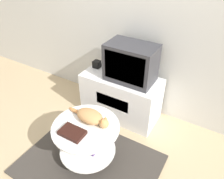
{
  "coord_description": "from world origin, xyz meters",
  "views": [
    {
      "loc": [
        0.97,
        -1.15,
        2.06
      ],
      "look_at": [
        -0.04,
        0.55,
        0.66
      ],
      "focal_mm": 35.0,
      "sensor_mm": 36.0,
      "label": 1
    }
  ],
  "objects": [
    {
      "name": "dvd_box",
      "position": [
        -0.11,
        -0.08,
        0.51
      ],
      "size": [
        0.25,
        0.16,
        0.04
      ],
      "color": "black",
      "rests_on": "coffee_table"
    },
    {
      "name": "tv_stand",
      "position": [
        -0.11,
        0.92,
        0.3
      ],
      "size": [
        1.01,
        0.48,
        0.6
      ],
      "color": "white",
      "rests_on": "ground_plane"
    },
    {
      "name": "wall_back",
      "position": [
        0.0,
        1.24,
        1.3
      ],
      "size": [
        8.0,
        0.05,
        2.6
      ],
      "color": "silver",
      "rests_on": "ground_plane"
    },
    {
      "name": "rug",
      "position": [
        0.0,
        0.0,
        0.01
      ],
      "size": [
        1.43,
        1.08,
        0.02
      ],
      "color": "#3D3833",
      "rests_on": "ground_plane"
    },
    {
      "name": "tv",
      "position": [
        0.0,
        0.93,
        0.83
      ],
      "size": [
        0.58,
        0.37,
        0.46
      ],
      "color": "#333338",
      "rests_on": "tv_stand"
    },
    {
      "name": "ground_plane",
      "position": [
        0.0,
        0.0,
        0.0
      ],
      "size": [
        12.0,
        12.0,
        0.0
      ],
      "primitive_type": "plane",
      "color": "tan"
    },
    {
      "name": "speaker",
      "position": [
        -0.52,
        0.98,
        0.64
      ],
      "size": [
        0.09,
        0.09,
        0.09
      ],
      "color": "black",
      "rests_on": "tv_stand"
    },
    {
      "name": "coffee_table",
      "position": [
        -0.06,
        0.07,
        0.32
      ],
      "size": [
        0.69,
        0.69,
        0.47
      ],
      "color": "#B2B2B7",
      "rests_on": "rug"
    },
    {
      "name": "cat",
      "position": [
        -0.06,
        0.17,
        0.55
      ],
      "size": [
        0.52,
        0.21,
        0.12
      ],
      "rotation": [
        0.0,
        0.0,
        -0.07
      ],
      "color": "tan",
      "rests_on": "coffee_table"
    }
  ]
}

